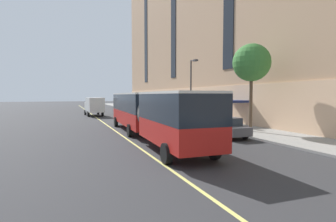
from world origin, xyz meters
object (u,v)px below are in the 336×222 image
(parked_car_darkgray_3, at_px, (225,127))
(street_tree_mid_block, at_px, (252,63))
(box_truck, at_px, (94,105))
(street_lamp, at_px, (192,84))
(parked_car_champagne_1, at_px, (146,111))
(parked_car_navy_2, at_px, (134,109))
(city_bus, at_px, (148,111))

(parked_car_darkgray_3, height_order, street_tree_mid_block, street_tree_mid_block)
(box_truck, distance_m, street_lamp, 18.28)
(parked_car_champagne_1, distance_m, parked_car_navy_2, 6.66)
(city_bus, xyz_separation_m, street_lamp, (7.59, 7.58, 2.46))
(parked_car_champagne_1, xyz_separation_m, street_lamp, (1.74, -12.24, 3.70))
(parked_car_navy_2, xyz_separation_m, parked_car_darkgray_3, (-0.02, -28.55, -0.00))
(street_tree_mid_block, bearing_deg, box_truck, 113.79)
(parked_car_darkgray_3, relative_size, street_tree_mid_block, 0.62)
(parked_car_navy_2, height_order, street_tree_mid_block, street_tree_mid_block)
(city_bus, bearing_deg, box_truck, 94.08)
(city_bus, distance_m, street_lamp, 11.01)
(street_lamp, bearing_deg, city_bus, -135.01)
(street_tree_mid_block, bearing_deg, parked_car_darkgray_3, -161.34)
(city_bus, relative_size, parked_car_champagne_1, 4.16)
(box_truck, bearing_deg, street_tree_mid_block, -66.21)
(city_bus, distance_m, box_truck, 23.17)
(parked_car_champagne_1, xyz_separation_m, parked_car_darkgray_3, (-0.20, -21.89, -0.00))
(parked_car_darkgray_3, bearing_deg, parked_car_champagne_1, 89.48)
(city_bus, xyz_separation_m, street_tree_mid_block, (8.96, -0.95, 3.98))
(parked_car_navy_2, bearing_deg, parked_car_darkgray_3, -90.05)
(parked_car_darkgray_3, distance_m, box_truck, 26.22)
(box_truck, bearing_deg, parked_car_champagne_1, -23.64)
(parked_car_champagne_1, relative_size, street_tree_mid_block, 0.61)
(parked_car_navy_2, bearing_deg, city_bus, -102.08)
(parked_car_darkgray_3, distance_m, street_lamp, 10.51)
(city_bus, distance_m, parked_car_champagne_1, 20.71)
(parked_car_champagne_1, relative_size, box_truck, 0.68)
(parked_car_champagne_1, distance_m, box_truck, 8.22)
(parked_car_navy_2, bearing_deg, parked_car_champagne_1, -88.50)
(parked_car_champagne_1, bearing_deg, parked_car_navy_2, 91.50)
(parked_car_darkgray_3, height_order, street_lamp, street_lamp)
(parked_car_champagne_1, bearing_deg, box_truck, 156.36)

